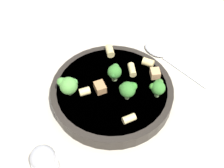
{
  "coord_description": "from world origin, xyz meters",
  "views": [
    {
      "loc": [
        -0.34,
        -0.08,
        0.46
      ],
      "look_at": [
        0.0,
        0.0,
        0.04
      ],
      "focal_mm": 45.0,
      "sensor_mm": 36.0,
      "label": 1
    }
  ],
  "objects_px": {
    "rigatoni_0": "(148,62)",
    "chicken_chunk_1": "(100,87)",
    "rigatoni_4": "(132,70)",
    "pepper_shaker": "(46,166)",
    "broccoli_floret_0": "(128,89)",
    "broccoli_floret_3": "(112,71)",
    "broccoli_floret_2": "(68,85)",
    "rigatoni_2": "(110,51)",
    "rigatoni_1": "(85,91)",
    "rigatoni_3": "(129,119)",
    "pasta_bowl": "(112,91)",
    "chicken_chunk_0": "(155,73)",
    "broccoli_floret_1": "(158,87)",
    "spoon": "(163,55)"
  },
  "relations": [
    {
      "from": "rigatoni_0",
      "to": "chicken_chunk_1",
      "type": "xyz_separation_m",
      "value": [
        -0.09,
        0.08,
        0.0
      ]
    },
    {
      "from": "rigatoni_4",
      "to": "pepper_shaker",
      "type": "bearing_deg",
      "value": 159.44
    },
    {
      "from": "broccoli_floret_0",
      "to": "broccoli_floret_3",
      "type": "xyz_separation_m",
      "value": [
        0.04,
        0.04,
        -0.0
      ]
    },
    {
      "from": "broccoli_floret_2",
      "to": "rigatoni_4",
      "type": "distance_m",
      "value": 0.14
    },
    {
      "from": "rigatoni_4",
      "to": "pepper_shaker",
      "type": "xyz_separation_m",
      "value": [
        -0.24,
        0.09,
        0.01
      ]
    },
    {
      "from": "rigatoni_2",
      "to": "chicken_chunk_1",
      "type": "height_order",
      "value": "same"
    },
    {
      "from": "rigatoni_1",
      "to": "rigatoni_3",
      "type": "relative_size",
      "value": 0.87
    },
    {
      "from": "rigatoni_1",
      "to": "rigatoni_3",
      "type": "xyz_separation_m",
      "value": [
        -0.04,
        -0.09,
        -0.0
      ]
    },
    {
      "from": "broccoli_floret_2",
      "to": "rigatoni_1",
      "type": "xyz_separation_m",
      "value": [
        0.01,
        -0.03,
        -0.02
      ]
    },
    {
      "from": "chicken_chunk_1",
      "to": "rigatoni_4",
      "type": "bearing_deg",
      "value": -40.06
    },
    {
      "from": "pasta_bowl",
      "to": "rigatoni_3",
      "type": "xyz_separation_m",
      "value": [
        -0.07,
        -0.05,
        0.02
      ]
    },
    {
      "from": "broccoli_floret_2",
      "to": "chicken_chunk_1",
      "type": "height_order",
      "value": "broccoli_floret_2"
    },
    {
      "from": "broccoli_floret_3",
      "to": "rigatoni_3",
      "type": "relative_size",
      "value": 1.53
    },
    {
      "from": "rigatoni_3",
      "to": "rigatoni_4",
      "type": "relative_size",
      "value": 0.8
    },
    {
      "from": "rigatoni_4",
      "to": "chicken_chunk_0",
      "type": "xyz_separation_m",
      "value": [
        -0.0,
        -0.05,
        0.0
      ]
    },
    {
      "from": "broccoli_floret_1",
      "to": "chicken_chunk_0",
      "type": "bearing_deg",
      "value": 11.8
    },
    {
      "from": "broccoli_floret_2",
      "to": "spoon",
      "type": "height_order",
      "value": "broccoli_floret_2"
    },
    {
      "from": "spoon",
      "to": "rigatoni_0",
      "type": "bearing_deg",
      "value": 156.68
    },
    {
      "from": "broccoli_floret_1",
      "to": "spoon",
      "type": "distance_m",
      "value": 0.14
    },
    {
      "from": "rigatoni_2",
      "to": "rigatoni_4",
      "type": "xyz_separation_m",
      "value": [
        -0.04,
        -0.06,
        -0.0
      ]
    },
    {
      "from": "broccoli_floret_3",
      "to": "rigatoni_4",
      "type": "distance_m",
      "value": 0.05
    },
    {
      "from": "rigatoni_1",
      "to": "spoon",
      "type": "height_order",
      "value": "rigatoni_1"
    },
    {
      "from": "pasta_bowl",
      "to": "rigatoni_1",
      "type": "height_order",
      "value": "rigatoni_1"
    },
    {
      "from": "pasta_bowl",
      "to": "rigatoni_2",
      "type": "xyz_separation_m",
      "value": [
        0.09,
        0.03,
        0.02
      ]
    },
    {
      "from": "broccoli_floret_1",
      "to": "rigatoni_3",
      "type": "height_order",
      "value": "broccoli_floret_1"
    },
    {
      "from": "broccoli_floret_3",
      "to": "pasta_bowl",
      "type": "bearing_deg",
      "value": -169.12
    },
    {
      "from": "pasta_bowl",
      "to": "rigatoni_0",
      "type": "height_order",
      "value": "rigatoni_0"
    },
    {
      "from": "broccoli_floret_1",
      "to": "rigatoni_0",
      "type": "relative_size",
      "value": 1.56
    },
    {
      "from": "rigatoni_0",
      "to": "broccoli_floret_1",
      "type": "bearing_deg",
      "value": -159.22
    },
    {
      "from": "broccoli_floret_2",
      "to": "spoon",
      "type": "relative_size",
      "value": 0.26
    },
    {
      "from": "pasta_bowl",
      "to": "spoon",
      "type": "distance_m",
      "value": 0.16
    },
    {
      "from": "broccoli_floret_2",
      "to": "spoon",
      "type": "bearing_deg",
      "value": -43.52
    },
    {
      "from": "broccoli_floret_0",
      "to": "rigatoni_2",
      "type": "distance_m",
      "value": 0.13
    },
    {
      "from": "chicken_chunk_0",
      "to": "rigatoni_4",
      "type": "bearing_deg",
      "value": 89.96
    },
    {
      "from": "broccoli_floret_1",
      "to": "pepper_shaker",
      "type": "xyz_separation_m",
      "value": [
        -0.19,
        0.15,
        -0.0
      ]
    },
    {
      "from": "broccoli_floret_3",
      "to": "rigatoni_1",
      "type": "xyz_separation_m",
      "value": [
        -0.05,
        0.04,
        -0.01
      ]
    },
    {
      "from": "broccoli_floret_3",
      "to": "rigatoni_4",
      "type": "relative_size",
      "value": 1.22
    },
    {
      "from": "pepper_shaker",
      "to": "broccoli_floret_2",
      "type": "bearing_deg",
      "value": 6.6
    },
    {
      "from": "broccoli_floret_1",
      "to": "chicken_chunk_0",
      "type": "height_order",
      "value": "broccoli_floret_1"
    },
    {
      "from": "spoon",
      "to": "rigatoni_2",
      "type": "bearing_deg",
      "value": 112.7
    },
    {
      "from": "broccoli_floret_3",
      "to": "rigatoni_3",
      "type": "height_order",
      "value": "broccoli_floret_3"
    },
    {
      "from": "broccoli_floret_1",
      "to": "rigatoni_1",
      "type": "xyz_separation_m",
      "value": [
        -0.03,
        0.14,
        -0.02
      ]
    },
    {
      "from": "broccoli_floret_2",
      "to": "chicken_chunk_0",
      "type": "xyz_separation_m",
      "value": [
        0.08,
        -0.15,
        -0.02
      ]
    },
    {
      "from": "chicken_chunk_0",
      "to": "pasta_bowl",
      "type": "bearing_deg",
      "value": 122.25
    },
    {
      "from": "broccoli_floret_2",
      "to": "broccoli_floret_3",
      "type": "relative_size",
      "value": 1.13
    },
    {
      "from": "broccoli_floret_0",
      "to": "pepper_shaker",
      "type": "height_order",
      "value": "pepper_shaker"
    },
    {
      "from": "rigatoni_4",
      "to": "broccoli_floret_1",
      "type": "bearing_deg",
      "value": -129.32
    },
    {
      "from": "rigatoni_1",
      "to": "rigatoni_3",
      "type": "bearing_deg",
      "value": -113.06
    },
    {
      "from": "rigatoni_1",
      "to": "chicken_chunk_0",
      "type": "height_order",
      "value": "same"
    },
    {
      "from": "rigatoni_2",
      "to": "rigatoni_0",
      "type": "bearing_deg",
      "value": -100.28
    }
  ]
}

